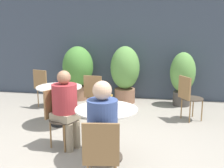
{
  "coord_description": "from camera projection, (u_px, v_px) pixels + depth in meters",
  "views": [
    {
      "loc": [
        0.83,
        -3.31,
        1.75
      ],
      "look_at": [
        0.14,
        0.34,
        0.98
      ],
      "focal_mm": 42.0,
      "sensor_mm": 36.0,
      "label": 1
    }
  ],
  "objects": [
    {
      "name": "bistro_chair_0",
      "position": [
        58.0,
        113.0,
        3.95
      ],
      "size": [
        0.47,
        0.46,
        0.88
      ],
      "rotation": [
        0.0,
        0.0,
        1.2
      ],
      "color": "#42382D",
      "rests_on": "ground_plane"
    },
    {
      "name": "potted_plant_0",
      "position": [
        78.0,
        69.0,
        6.57
      ],
      "size": [
        0.77,
        0.77,
        1.35
      ],
      "color": "#93664C",
      "rests_on": "ground_plane"
    },
    {
      "name": "seated_person_1",
      "position": [
        103.0,
        128.0,
        2.75
      ],
      "size": [
        0.32,
        0.35,
        1.25
      ],
      "rotation": [
        0.0,
        0.0,
        3.29
      ],
      "color": "gray",
      "rests_on": "ground_plane"
    },
    {
      "name": "potted_plant_2",
      "position": [
        183.0,
        76.0,
        6.07
      ],
      "size": [
        0.58,
        0.58,
        1.25
      ],
      "color": "#47423D",
      "rests_on": "ground_plane"
    },
    {
      "name": "seated_person_0",
      "position": [
        66.0,
        103.0,
        3.84
      ],
      "size": [
        0.44,
        0.42,
        1.18
      ],
      "rotation": [
        0.0,
        0.0,
        1.2
      ],
      "color": "gray",
      "rests_on": "ground_plane"
    },
    {
      "name": "bistro_chair_1",
      "position": [
        102.0,
        153.0,
        2.65
      ],
      "size": [
        0.43,
        0.45,
        0.88
      ],
      "rotation": [
        0.0,
        0.0,
        -2.99
      ],
      "color": "#42382D",
      "rests_on": "ground_plane"
    },
    {
      "name": "ground_plane",
      "position": [
        98.0,
        157.0,
        3.69
      ],
      "size": [
        20.0,
        20.0,
        0.0
      ],
      "primitive_type": "plane",
      "color": "gray"
    },
    {
      "name": "bistro_chair_2",
      "position": [
        188.0,
        94.0,
        5.07
      ],
      "size": [
        0.49,
        0.48,
        0.88
      ],
      "rotation": [
        0.0,
        0.0,
        2.1
      ],
      "color": "#42382D",
      "rests_on": "ground_plane"
    },
    {
      "name": "storefront_wall",
      "position": [
        129.0,
        40.0,
        6.64
      ],
      "size": [
        10.0,
        0.06,
        3.0
      ],
      "color": "#3D4756",
      "rests_on": "ground_plane"
    },
    {
      "name": "bistro_chair_3",
      "position": [
        43.0,
        85.0,
        5.93
      ],
      "size": [
        0.45,
        0.46,
        0.88
      ],
      "rotation": [
        0.0,
        0.0,
        2.85
      ],
      "color": "#42382D",
      "rests_on": "ground_plane"
    },
    {
      "name": "beer_glass_0",
      "position": [
        110.0,
        100.0,
        3.59
      ],
      "size": [
        0.06,
        0.06,
        0.15
      ],
      "color": "#B28433",
      "rests_on": "cafe_table_near"
    },
    {
      "name": "potted_plant_1",
      "position": [
        125.0,
        72.0,
        6.32
      ],
      "size": [
        0.7,
        0.7,
        1.37
      ],
      "color": "#93664C",
      "rests_on": "ground_plane"
    },
    {
      "name": "bistro_chair_4",
      "position": [
        94.0,
        92.0,
        5.22
      ],
      "size": [
        0.43,
        0.44,
        0.88
      ],
      "rotation": [
        0.0,
        0.0,
        3.05
      ],
      "color": "#42382D",
      "rests_on": "ground_plane"
    },
    {
      "name": "cafe_table_far",
      "position": [
        59.0,
        94.0,
        4.83
      ],
      "size": [
        0.83,
        0.83,
        0.73
      ],
      "color": "black",
      "rests_on": "ground_plane"
    },
    {
      "name": "beer_glass_1",
      "position": [
        106.0,
        105.0,
        3.29
      ],
      "size": [
        0.06,
        0.06,
        0.19
      ],
      "color": "#B28433",
      "rests_on": "cafe_table_near"
    },
    {
      "name": "cafe_table_near",
      "position": [
        106.0,
        119.0,
        3.49
      ],
      "size": [
        0.84,
        0.84,
        0.73
      ],
      "color": "black",
      "rests_on": "ground_plane"
    }
  ]
}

